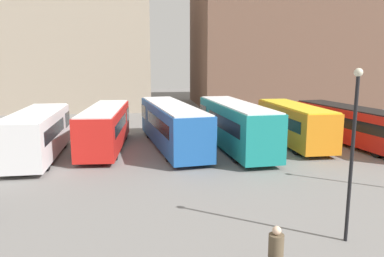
# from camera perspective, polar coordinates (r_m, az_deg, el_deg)

# --- Properties ---
(building_block_left) EXTENTS (31.09, 15.00, 23.09)m
(building_block_left) POSITION_cam_1_polar(r_m,az_deg,el_deg) (54.60, -23.82, 15.07)
(building_block_left) COLOR tan
(building_block_left) RESTS_ON ground_plane
(building_block_right) EXTENTS (30.80, 16.21, 22.80)m
(building_block_right) POSITION_cam_1_polar(r_m,az_deg,el_deg) (57.52, 16.75, 15.07)
(building_block_right) COLOR brown
(building_block_right) RESTS_ON ground_plane
(bus_0) EXTENTS (2.75, 9.17, 3.06)m
(bus_0) POSITION_cam_1_polar(r_m,az_deg,el_deg) (25.65, -22.48, -0.65)
(bus_0) COLOR silver
(bus_0) RESTS_ON ground_plane
(bus_1) EXTENTS (2.99, 10.20, 2.98)m
(bus_1) POSITION_cam_1_polar(r_m,az_deg,el_deg) (27.08, -13.05, 0.33)
(bus_1) COLOR red
(bus_1) RESTS_ON ground_plane
(bus_2) EXTENTS (4.26, 12.51, 3.12)m
(bus_2) POSITION_cam_1_polar(r_m,az_deg,el_deg) (27.00, -3.14, 0.73)
(bus_2) COLOR #1E56A3
(bus_2) RESTS_ON ground_plane
(bus_3) EXTENTS (3.30, 11.15, 3.28)m
(bus_3) POSITION_cam_1_polar(r_m,az_deg,el_deg) (26.36, 6.57, 0.63)
(bus_3) COLOR #19847F
(bus_3) RESTS_ON ground_plane
(bus_4) EXTENTS (2.61, 9.31, 2.99)m
(bus_4) POSITION_cam_1_polar(r_m,az_deg,el_deg) (28.72, 15.21, 0.80)
(bus_4) COLOR orange
(bus_4) RESTS_ON ground_plane
(bus_5) EXTENTS (4.17, 11.88, 2.78)m
(bus_5) POSITION_cam_1_polar(r_m,az_deg,el_deg) (30.24, 23.27, 0.60)
(bus_5) COLOR red
(bus_5) RESTS_ON ground_plane
(traveler) EXTENTS (0.56, 0.56, 1.67)m
(traveler) POSITION_cam_1_polar(r_m,az_deg,el_deg) (11.21, 12.67, -17.48)
(traveler) COLOR black
(traveler) RESTS_ON ground_plane
(lamp_post_0) EXTENTS (0.28, 0.28, 5.94)m
(lamp_post_0) POSITION_cam_1_polar(r_m,az_deg,el_deg) (13.51, 23.32, -2.06)
(lamp_post_0) COLOR black
(lamp_post_0) RESTS_ON ground_plane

